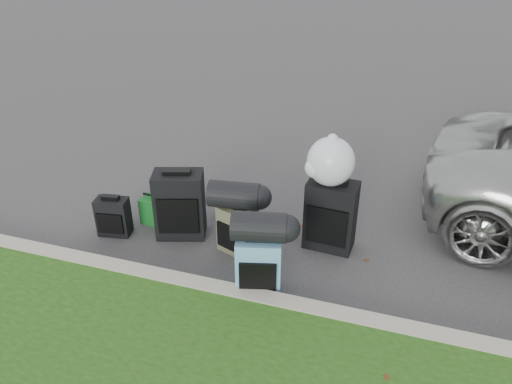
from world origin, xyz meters
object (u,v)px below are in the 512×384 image
(suitcase_large_black_left, at_px, (180,205))
(tote_navy, at_px, (229,207))
(suitcase_olive, at_px, (237,230))
(suitcase_small_black, at_px, (113,217))
(suitcase_large_black_right, at_px, (331,215))
(suitcase_teal, at_px, (258,266))
(tote_green, at_px, (154,210))

(suitcase_large_black_left, height_order, tote_navy, suitcase_large_black_left)
(suitcase_olive, bearing_deg, tote_navy, 138.19)
(suitcase_small_black, height_order, suitcase_large_black_right, suitcase_large_black_right)
(suitcase_small_black, bearing_deg, tote_navy, 23.09)
(suitcase_small_black, relative_size, suitcase_large_black_right, 0.57)
(suitcase_small_black, bearing_deg, suitcase_large_black_left, 7.11)
(suitcase_olive, relative_size, suitcase_large_black_right, 0.69)
(suitcase_olive, xyz_separation_m, suitcase_teal, (0.42, -0.58, 0.03))
(suitcase_large_black_right, distance_m, tote_green, 2.13)
(suitcase_large_black_left, relative_size, tote_navy, 2.90)
(suitcase_olive, distance_m, suitcase_large_black_right, 1.04)
(suitcase_small_black, xyz_separation_m, suitcase_large_black_left, (0.75, 0.23, 0.17))
(suitcase_teal, height_order, tote_green, suitcase_teal)
(suitcase_large_black_left, distance_m, tote_navy, 0.71)
(suitcase_teal, xyz_separation_m, suitcase_large_black_right, (0.53, 0.98, 0.09))
(suitcase_large_black_left, distance_m, suitcase_teal, 1.35)
(suitcase_small_black, height_order, tote_navy, suitcase_small_black)
(suitcase_small_black, distance_m, suitcase_large_black_left, 0.80)
(suitcase_small_black, height_order, tote_green, suitcase_small_black)
(tote_green, bearing_deg, suitcase_large_black_right, 9.04)
(suitcase_teal, bearing_deg, suitcase_large_black_right, 47.09)
(suitcase_teal, distance_m, tote_green, 1.79)
(suitcase_small_black, xyz_separation_m, tote_navy, (1.16, 0.74, -0.09))
(suitcase_large_black_left, bearing_deg, tote_green, 144.11)
(suitcase_olive, height_order, suitcase_teal, suitcase_teal)
(suitcase_olive, relative_size, tote_navy, 2.01)
(tote_navy, bearing_deg, suitcase_large_black_right, -34.10)
(tote_green, bearing_deg, suitcase_small_black, -126.82)
(tote_green, height_order, tote_navy, tote_green)
(suitcase_small_black, height_order, suitcase_teal, suitcase_teal)
(suitcase_olive, bearing_deg, suitcase_teal, -33.44)
(suitcase_small_black, bearing_deg, tote_green, 38.53)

